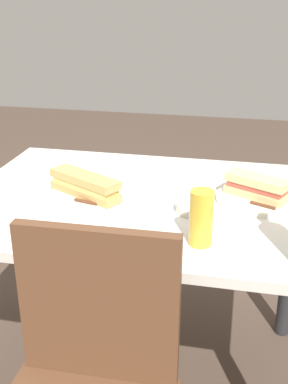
% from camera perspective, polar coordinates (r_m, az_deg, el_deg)
% --- Properties ---
extents(ground_plane, '(8.00, 8.00, 0.00)m').
position_cam_1_polar(ground_plane, '(1.97, -0.00, -20.41)').
color(ground_plane, '#47382D').
extents(dining_table, '(1.16, 0.83, 0.73)m').
position_cam_1_polar(dining_table, '(1.61, -0.00, -4.20)').
color(dining_table, beige).
rests_on(dining_table, ground).
extents(plate_near, '(0.25, 0.25, 0.01)m').
position_cam_1_polar(plate_near, '(1.58, 12.92, -0.81)').
color(plate_near, silver).
rests_on(plate_near, dining_table).
extents(baguette_sandwich_near, '(0.21, 0.15, 0.07)m').
position_cam_1_polar(baguette_sandwich_near, '(1.56, 13.06, 0.58)').
color(baguette_sandwich_near, '#DBB77A').
rests_on(baguette_sandwich_near, plate_near).
extents(knife_near, '(0.17, 0.08, 0.01)m').
position_cam_1_polar(knife_near, '(1.52, 12.38, -1.20)').
color(knife_near, silver).
rests_on(knife_near, plate_near).
extents(plate_far, '(0.25, 0.25, 0.01)m').
position_cam_1_polar(plate_far, '(1.56, -6.84, -0.57)').
color(plate_far, silver).
rests_on(plate_far, dining_table).
extents(baguette_sandwich_far, '(0.26, 0.18, 0.07)m').
position_cam_1_polar(baguette_sandwich_far, '(1.55, -6.91, 0.84)').
color(baguette_sandwich_far, tan).
rests_on(baguette_sandwich_far, plate_far).
extents(knife_far, '(0.18, 0.05, 0.01)m').
position_cam_1_polar(knife_far, '(1.52, -8.03, -0.92)').
color(knife_far, silver).
rests_on(knife_far, plate_far).
extents(beer_glass, '(0.06, 0.06, 0.15)m').
position_cam_1_polar(beer_glass, '(1.27, 6.71, -3.04)').
color(beer_glass, gold).
rests_on(beer_glass, dining_table).
extents(olive_bowl, '(0.11, 0.11, 0.03)m').
position_cam_1_polar(olive_bowl, '(1.47, 5.83, -1.76)').
color(olive_bowl, silver).
rests_on(olive_bowl, dining_table).
extents(paper_napkin, '(0.15, 0.15, 0.00)m').
position_cam_1_polar(paper_napkin, '(1.91, -9.45, 3.55)').
color(paper_napkin, white).
rests_on(paper_napkin, dining_table).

